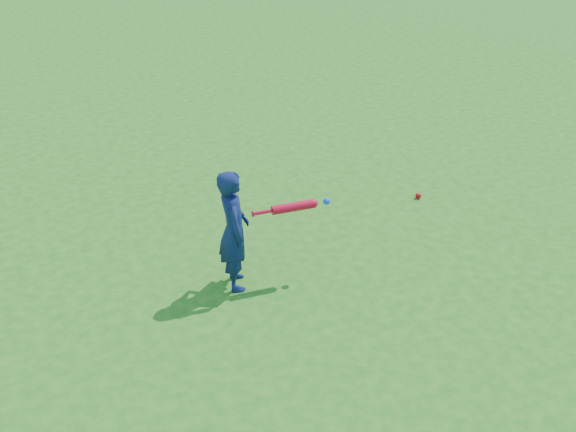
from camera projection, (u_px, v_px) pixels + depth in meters
name	position (u px, v px, depth m)	size (l,w,h in m)	color
ground	(239.00, 275.00, 5.98)	(80.00, 80.00, 0.00)	#226818
child	(234.00, 230.00, 5.57)	(0.41, 0.27, 1.14)	#111C4F
ground_ball_red	(418.00, 196.00, 7.28)	(0.07, 0.07, 0.07)	red
bat_swing	(296.00, 206.00, 5.62)	(0.72, 0.10, 0.08)	red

